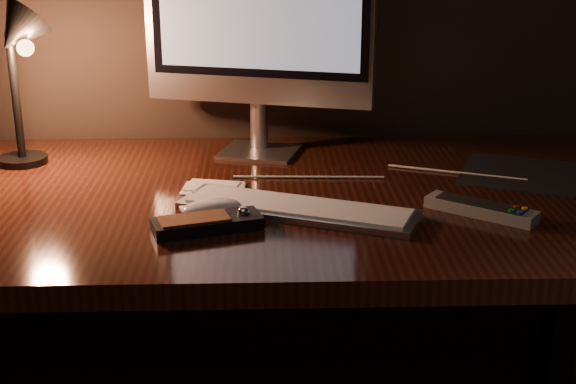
{
  "coord_description": "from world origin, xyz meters",
  "views": [
    {
      "loc": [
        0.04,
        0.5,
        1.22
      ],
      "look_at": [
        0.08,
        1.73,
        0.79
      ],
      "focal_mm": 50.0,
      "sensor_mm": 36.0,
      "label": 1
    }
  ],
  "objects_px": {
    "desk": "(243,244)",
    "media_remote": "(207,223)",
    "tv_remote": "(481,209)",
    "monitor": "(258,12)",
    "desk_lamp": "(18,55)",
    "keyboard": "(298,208)",
    "mouse": "(212,210)"
  },
  "relations": [
    {
      "from": "desk",
      "to": "media_remote",
      "type": "relative_size",
      "value": 8.81
    },
    {
      "from": "keyboard",
      "to": "desk",
      "type": "bearing_deg",
      "value": 141.14
    },
    {
      "from": "desk",
      "to": "mouse",
      "type": "height_order",
      "value": "mouse"
    },
    {
      "from": "monitor",
      "to": "media_remote",
      "type": "height_order",
      "value": "monitor"
    },
    {
      "from": "keyboard",
      "to": "mouse",
      "type": "relative_size",
      "value": 4.07
    },
    {
      "from": "keyboard",
      "to": "tv_remote",
      "type": "relative_size",
      "value": 2.29
    },
    {
      "from": "mouse",
      "to": "tv_remote",
      "type": "bearing_deg",
      "value": -20.95
    },
    {
      "from": "monitor",
      "to": "media_remote",
      "type": "xyz_separation_m",
      "value": [
        -0.08,
        -0.42,
        -0.28
      ]
    },
    {
      "from": "keyboard",
      "to": "desk_lamp",
      "type": "xyz_separation_m",
      "value": [
        -0.52,
        0.27,
        0.21
      ]
    },
    {
      "from": "media_remote",
      "to": "mouse",
      "type": "bearing_deg",
      "value": 70.43
    },
    {
      "from": "monitor",
      "to": "tv_remote",
      "type": "xyz_separation_m",
      "value": [
        0.37,
        -0.37,
        -0.28
      ]
    },
    {
      "from": "mouse",
      "to": "tv_remote",
      "type": "xyz_separation_m",
      "value": [
        0.45,
        -0.01,
        0.0
      ]
    },
    {
      "from": "media_remote",
      "to": "tv_remote",
      "type": "distance_m",
      "value": 0.45
    },
    {
      "from": "tv_remote",
      "to": "desk_lamp",
      "type": "xyz_separation_m",
      "value": [
        -0.82,
        0.29,
        0.21
      ]
    },
    {
      "from": "desk",
      "to": "mouse",
      "type": "relative_size",
      "value": 16.22
    },
    {
      "from": "mouse",
      "to": "monitor",
      "type": "bearing_deg",
      "value": 58.21
    },
    {
      "from": "desk",
      "to": "monitor",
      "type": "bearing_deg",
      "value": 79.27
    },
    {
      "from": "desk_lamp",
      "to": "keyboard",
      "type": "bearing_deg",
      "value": -9.07
    },
    {
      "from": "keyboard",
      "to": "media_remote",
      "type": "distance_m",
      "value": 0.16
    },
    {
      "from": "desk",
      "to": "keyboard",
      "type": "xyz_separation_m",
      "value": [
        0.1,
        -0.18,
        0.14
      ]
    },
    {
      "from": "keyboard",
      "to": "monitor",
      "type": "bearing_deg",
      "value": 122.64
    },
    {
      "from": "tv_remote",
      "to": "monitor",
      "type": "bearing_deg",
      "value": 172.24
    },
    {
      "from": "mouse",
      "to": "desk_lamp",
      "type": "height_order",
      "value": "desk_lamp"
    },
    {
      "from": "keyboard",
      "to": "mouse",
      "type": "distance_m",
      "value": 0.14
    },
    {
      "from": "mouse",
      "to": "media_remote",
      "type": "distance_m",
      "value": 0.07
    },
    {
      "from": "monitor",
      "to": "desk",
      "type": "bearing_deg",
      "value": -84.67
    },
    {
      "from": "monitor",
      "to": "keyboard",
      "type": "height_order",
      "value": "monitor"
    },
    {
      "from": "monitor",
      "to": "mouse",
      "type": "distance_m",
      "value": 0.46
    },
    {
      "from": "monitor",
      "to": "desk_lamp",
      "type": "relative_size",
      "value": 1.5
    },
    {
      "from": "monitor",
      "to": "keyboard",
      "type": "relative_size",
      "value": 1.22
    },
    {
      "from": "monitor",
      "to": "media_remote",
      "type": "distance_m",
      "value": 0.52
    },
    {
      "from": "monitor",
      "to": "tv_remote",
      "type": "bearing_deg",
      "value": -29.28
    }
  ]
}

